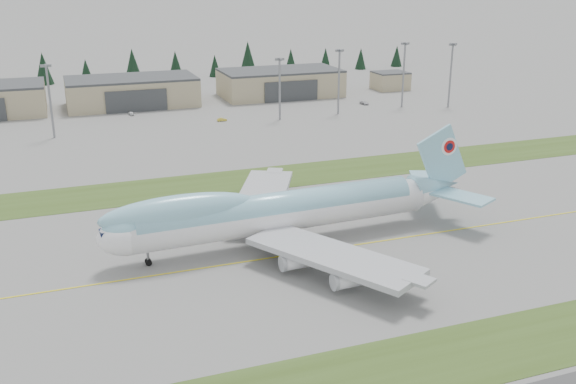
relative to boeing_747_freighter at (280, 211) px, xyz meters
name	(u,v)px	position (x,y,z in m)	size (l,w,h in m)	color
ground	(318,251)	(5.55, -5.61, -6.54)	(7000.00, 7000.00, 0.00)	slate
grass_strip_near	(430,363)	(5.55, -43.61, -6.54)	(400.00, 14.00, 0.08)	#384E1C
grass_strip_far	(248,180)	(5.55, 39.39, -6.54)	(400.00, 18.00, 0.08)	#384E1C
taxiway_line_main	(318,251)	(5.55, -5.61, -6.54)	(400.00, 0.40, 0.02)	yellow
boeing_747_freighter	(280,211)	(0.00, 0.00, 0.00)	(74.94, 64.95, 19.83)	white
hangar_center	(132,91)	(-9.45, 144.29, -1.15)	(48.00, 26.60, 10.80)	tan
hangar_right	(280,83)	(50.55, 144.29, -1.15)	(48.00, 26.60, 10.80)	tan
control_shed	(390,81)	(100.55, 142.39, -2.74)	(14.00, 12.00, 7.60)	tan
floodlight_masts	(253,75)	(26.13, 102.32, 9.31)	(199.68, 9.15, 23.95)	gray
service_vehicle_a	(131,115)	(-12.26, 126.18, -6.54)	(1.48, 3.66, 1.25)	silver
service_vehicle_b	(222,121)	(15.84, 105.73, -6.54)	(1.19, 3.38, 1.11)	gold
service_vehicle_c	(364,104)	(74.83, 115.52, -6.54)	(1.82, 4.50, 1.30)	#ABA9AE
conifer_belt	(88,66)	(-21.49, 206.55, 0.77)	(266.96, 15.68, 16.84)	black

